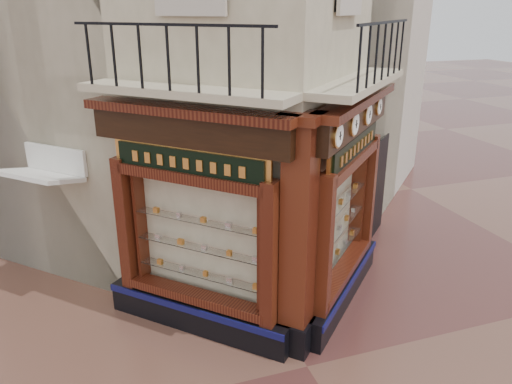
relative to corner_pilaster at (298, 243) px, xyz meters
name	(u,v)px	position (x,y,z in m)	size (l,w,h in m)	color
ground	(307,367)	(0.00, -0.50, -1.95)	(80.00, 80.00, 0.00)	#4E2824
neighbour_left	(90,2)	(-2.47, 8.13, 3.55)	(8.00, 8.00, 11.00)	beige
neighbour_right	(269,3)	(2.47, 8.13, 3.55)	(8.00, 8.00, 11.00)	beige
shopfront_left	(194,227)	(-1.41, 1.07, 0.03)	(2.86, 2.86, 3.98)	black
shopfront_right	(346,206)	(1.41, 1.07, 0.03)	(2.86, 2.86, 3.98)	black
corner_pilaster	(298,243)	(0.00, 0.00, 0.00)	(0.85, 0.85, 3.98)	black
balcony	(277,86)	(0.00, 0.99, 2.27)	(5.94, 2.97, 1.03)	beige
clock_a	(338,135)	(0.55, -0.05, 1.67)	(0.31, 0.31, 0.38)	gold
clock_b	(354,124)	(1.16, 0.56, 1.67)	(0.32, 0.32, 0.41)	gold
clock_c	(368,114)	(1.77, 1.17, 1.67)	(0.31, 0.31, 0.39)	gold
clock_d	(379,107)	(2.34, 1.73, 1.67)	(0.27, 0.27, 0.33)	gold
awning	(57,292)	(-3.85, 3.15, -1.95)	(1.49, 0.90, 0.08)	silver
signboard_left	(188,163)	(-1.46, 1.01, 1.15)	(2.06, 2.06, 0.55)	gold
signboard_right	(354,147)	(1.46, 1.01, 1.15)	(2.00, 2.00, 0.53)	gold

